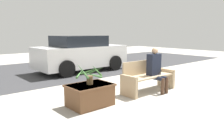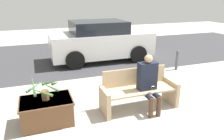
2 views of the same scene
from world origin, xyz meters
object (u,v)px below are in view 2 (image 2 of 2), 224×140
at_px(person_seated, 149,81).
at_px(bollard_post, 177,60).
at_px(parked_car, 100,41).
at_px(bench, 139,90).
at_px(planter_box, 47,110).
at_px(potted_plant, 45,89).

bearing_deg(person_seated, bollard_post, 43.14).
distance_m(parked_car, bollard_post, 3.05).
relative_size(bench, parked_car, 0.44).
xyz_separation_m(bench, person_seated, (0.15, -0.18, 0.29)).
xyz_separation_m(planter_box, parked_car, (2.40, 4.14, 0.50)).
relative_size(potted_plant, parked_car, 0.18).
height_order(planter_box, parked_car, parked_car).
bearing_deg(parked_car, bollard_post, -44.84).
height_order(person_seated, parked_car, parked_car).
relative_size(potted_plant, bollard_post, 1.01).
xyz_separation_m(person_seated, bollard_post, (2.36, 2.22, -0.35)).
bearing_deg(bench, potted_plant, 179.11).
height_order(bench, person_seated, person_seated).
height_order(parked_car, bollard_post, parked_car).
distance_m(planter_box, bollard_post, 4.97).
xyz_separation_m(planter_box, bollard_post, (4.54, 2.00, 0.09)).
bearing_deg(potted_plant, planter_box, 25.26).
relative_size(bench, potted_plant, 2.49).
bearing_deg(potted_plant, person_seated, -5.52).
height_order(potted_plant, bollard_post, potted_plant).
bearing_deg(bollard_post, parked_car, 135.16).
relative_size(planter_box, bollard_post, 1.48).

